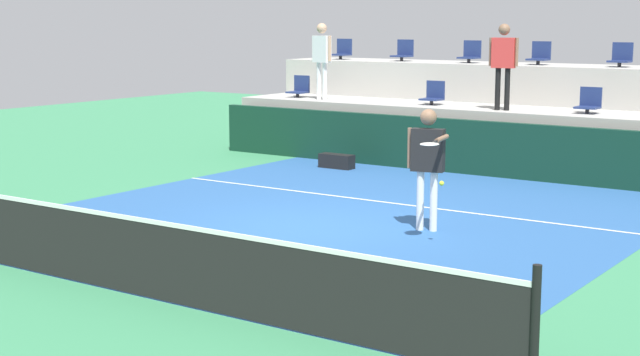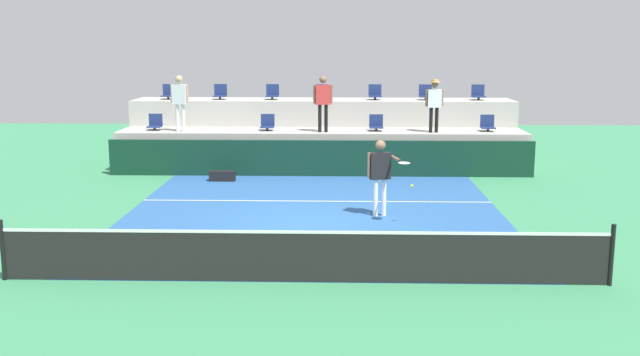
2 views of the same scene
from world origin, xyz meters
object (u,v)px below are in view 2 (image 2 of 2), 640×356
tennis_ball (412,186)px  stadium_chair_upper_mid_right (375,93)px  stadium_chair_lower_far_right (488,124)px  stadium_chair_upper_right (426,94)px  stadium_chair_upper_mid_left (272,93)px  stadium_chair_upper_left (220,93)px  equipment_bag (222,176)px  stadium_chair_upper_far_left (169,93)px  stadium_chair_upper_center (322,93)px  spectator_with_hat (434,100)px  stadium_chair_lower_far_left (155,123)px  tennis_player (381,170)px  stadium_chair_lower_left (267,124)px  spectator_in_grey (180,98)px  stadium_chair_lower_right (376,124)px  stadium_chair_upper_far_right (478,94)px  spectator_in_white (323,98)px

tennis_ball → stadium_chair_upper_mid_right: bearing=92.7°
stadium_chair_lower_far_right → stadium_chair_upper_right: (-1.79, 1.80, 0.85)m
stadium_chair_upper_mid_left → tennis_ball: bearing=-66.3°
stadium_chair_upper_left → stadium_chair_upper_right: same height
equipment_bag → stadium_chair_upper_right: bearing=31.6°
stadium_chair_upper_far_left → stadium_chair_upper_center: bearing=0.0°
stadium_chair_upper_far_left → stadium_chair_upper_left: 1.79m
spectator_with_hat → stadium_chair_lower_far_left: bearing=177.5°
stadium_chair_lower_far_right → stadium_chair_upper_far_left: bearing=170.4°
stadium_chair_upper_mid_right → spectator_with_hat: (1.75, -2.18, -0.06)m
stadium_chair_lower_far_right → stadium_chair_upper_far_left: 10.81m
stadium_chair_upper_center → equipment_bag: bearing=-125.9°
stadium_chair_lower_far_left → tennis_player: size_ratio=0.29×
stadium_chair_lower_left → spectator_in_grey: spectator_in_grey is taller
stadium_chair_upper_left → tennis_ball: bearing=-57.4°
stadium_chair_lower_far_right → tennis_player: tennis_player is taller
stadium_chair_lower_far_left → tennis_ball: 10.48m
stadium_chair_lower_right → tennis_ball: 7.24m
stadium_chair_upper_mid_left → stadium_chair_upper_right: same height
stadium_chair_lower_right → stadium_chair_upper_mid_right: bearing=88.9°
stadium_chair_upper_far_right → spectator_with_hat: bearing=-128.9°
stadium_chair_upper_center → spectator_in_grey: (-4.43, -2.18, 0.01)m
equipment_bag → spectator_in_white: bearing=30.7°
tennis_ball → stadium_chair_upper_mid_left: bearing=113.7°
stadium_chair_upper_mid_left → stadium_chair_upper_mid_right: same height
spectator_in_white → stadium_chair_upper_mid_right: bearing=51.6°
stadium_chair_upper_center → tennis_player: 8.44m
stadium_chair_upper_right → stadium_chair_lower_far_right: bearing=-45.2°
stadium_chair_lower_far_right → stadium_chair_upper_left: size_ratio=1.00×
stadium_chair_upper_far_right → stadium_chair_upper_far_left: bearing=180.0°
stadium_chair_lower_far_left → spectator_in_grey: bearing=-22.7°
stadium_chair_upper_right → tennis_player: bearing=-103.3°
stadium_chair_upper_right → spectator_in_grey: spectator_in_grey is taller
stadium_chair_upper_center → equipment_bag: (-2.84, -3.93, -2.16)m
tennis_player → tennis_ball: bearing=-51.0°
spectator_with_hat → tennis_ball: (-1.32, -6.82, -1.36)m
stadium_chair_upper_left → spectator_in_white: 4.20m
stadium_chair_lower_right → stadium_chair_upper_far_left: size_ratio=1.00×
stadium_chair_upper_far_left → spectator_in_white: 5.81m
spectator_with_hat → tennis_ball: spectator_with_hat is taller
tennis_ball → equipment_bag: 7.23m
stadium_chair_upper_center → equipment_bag: 5.31m
stadium_chair_lower_far_left → equipment_bag: size_ratio=0.68×
stadium_chair_lower_far_right → stadium_chair_upper_mid_left: stadium_chair_upper_mid_left is taller
stadium_chair_lower_far_left → spectator_with_hat: size_ratio=0.31×
spectator_in_white → stadium_chair_upper_right: bearing=32.3°
stadium_chair_upper_mid_right → spectator_in_grey: spectator_in_grey is taller
stadium_chair_lower_left → spectator_with_hat: 5.35m
stadium_chair_upper_mid_left → tennis_player: bearing=-68.1°
stadium_chair_lower_left → stadium_chair_upper_center: size_ratio=1.00×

